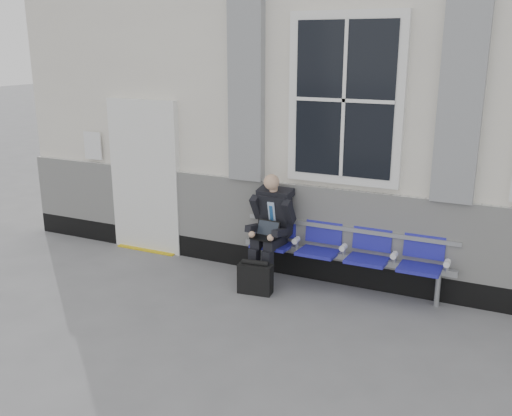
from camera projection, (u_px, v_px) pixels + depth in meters
The scene contains 3 objects.
bench at pixel (345, 245), 6.79m from camera, with size 2.60×0.47×0.91m.
businessman at pixel (271, 223), 7.01m from camera, with size 0.55×0.73×1.36m.
briefcase at pixel (255, 278), 6.76m from camera, with size 0.42×0.22×0.42m.
Camera 1 is at (-0.24, -4.92, 2.85)m, focal length 40.00 mm.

